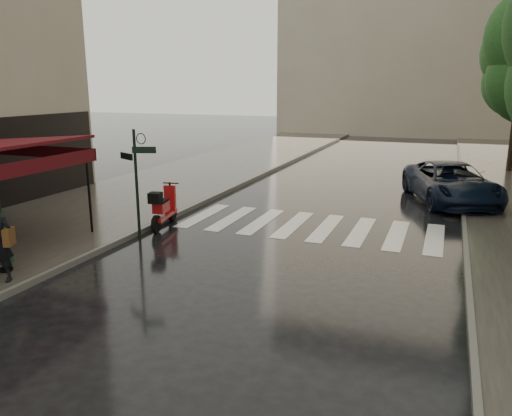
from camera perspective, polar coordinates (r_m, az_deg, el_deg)
The scene contains 9 objects.
ground at distance 11.67m, azimuth -16.48°, elevation -8.11°, with size 120.00×120.00×0.00m, color black.
sidewalk_near at distance 23.76m, azimuth -7.63°, elevation 3.54°, with size 6.00×60.00×0.12m, color #38332D.
curb_near at distance 22.47m, azimuth -0.78°, elevation 3.12°, with size 0.12×60.00×0.16m, color #595651.
curb_far at distance 20.92m, azimuth 22.48°, elevation 1.25°, with size 0.12×60.00×0.16m, color #595651.
crosswalk at distance 15.57m, azimuth 6.12°, elevation -2.07°, with size 7.85×3.20×0.01m.
signpost at distance 14.19m, azimuth -13.51°, elevation 3.65°, with size 1.17×0.29×3.10m.
backdrop_building at distance 46.99m, azimuth 17.44°, elevation 20.25°, with size 22.00×6.00×20.00m, color tan.
scooter at distance 15.50m, azimuth -10.54°, elevation -0.07°, with size 0.70×1.91×1.27m.
parked_car at distance 19.87m, azimuth 21.40°, elevation 2.70°, with size 2.46×5.34×1.48m, color black.
Camera 1 is at (6.79, -8.49, 4.24)m, focal length 35.00 mm.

